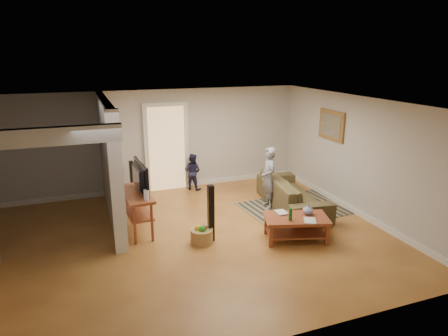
{
  "coord_description": "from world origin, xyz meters",
  "views": [
    {
      "loc": [
        -1.71,
        -6.58,
        3.35
      ],
      "look_at": [
        0.98,
        0.68,
        1.1
      ],
      "focal_mm": 32.0,
      "sensor_mm": 36.0,
      "label": 1
    }
  ],
  "objects": [
    {
      "name": "room_shell",
      "position": [
        -1.07,
        0.43,
        1.46
      ],
      "size": [
        7.54,
        6.02,
        2.52
      ],
      "color": "#ABA9A4",
      "rests_on": "ground"
    },
    {
      "name": "toy_basket",
      "position": [
        0.21,
        -0.23,
        0.15
      ],
      "size": [
        0.41,
        0.41,
        0.37
      ],
      "color": "olive",
      "rests_on": "ground"
    },
    {
      "name": "toddler",
      "position": [
        0.88,
        2.7,
        0.0
      ],
      "size": [
        0.57,
        0.56,
        0.93
      ],
      "primitive_type": "imported",
      "rotation": [
        0.0,
        0.0,
        2.4
      ],
      "color": "#1F1F40",
      "rests_on": "ground"
    },
    {
      "name": "area_rug",
      "position": [
        2.7,
        0.66,
        0.01
      ],
      "size": [
        2.42,
        1.87,
        0.01
      ],
      "primitive_type": "cube",
      "rotation": [
        0.0,
        0.0,
        0.1
      ],
      "color": "black",
      "rests_on": "ground"
    },
    {
      "name": "speaker_left",
      "position": [
        0.4,
        -0.2,
        0.54
      ],
      "size": [
        0.11,
        0.11,
        1.08
      ],
      "primitive_type": "cube",
      "rotation": [
        0.0,
        0.0,
        0.0
      ],
      "color": "black",
      "rests_on": "ground"
    },
    {
      "name": "child",
      "position": [
        2.11,
        0.92,
        0.0
      ],
      "size": [
        0.4,
        0.54,
        1.38
      ],
      "primitive_type": "imported",
      "rotation": [
        0.0,
        0.0,
        -1.71
      ],
      "color": "gray",
      "rests_on": "ground"
    },
    {
      "name": "speaker_right",
      "position": [
        -0.62,
        2.7,
        0.44
      ],
      "size": [
        0.09,
        0.09,
        0.89
      ],
      "primitive_type": "cube",
      "rotation": [
        0.0,
        0.0,
        0.04
      ],
      "color": "black",
      "rests_on": "ground"
    },
    {
      "name": "ground",
      "position": [
        0.0,
        0.0,
        0.0
      ],
      "size": [
        7.5,
        7.5,
        0.0
      ],
      "primitive_type": "plane",
      "color": "brown",
      "rests_on": "ground"
    },
    {
      "name": "sofa",
      "position": [
        2.6,
        0.7,
        0.0
      ],
      "size": [
        1.21,
        2.44,
        0.68
      ],
      "primitive_type": "imported",
      "rotation": [
        0.0,
        0.0,
        1.44
      ],
      "color": "#4E4927",
      "rests_on": "ground"
    },
    {
      "name": "coffee_table",
      "position": [
        1.9,
        -0.7,
        0.35
      ],
      "size": [
        1.3,
        0.99,
        0.68
      ],
      "rotation": [
        0.0,
        0.0,
        -0.3
      ],
      "color": "brown",
      "rests_on": "ground"
    },
    {
      "name": "tv_console",
      "position": [
        -0.79,
        0.68,
        0.72
      ],
      "size": [
        0.55,
        1.29,
        1.09
      ],
      "rotation": [
        0.0,
        0.0,
        0.06
      ],
      "color": "brown",
      "rests_on": "ground"
    }
  ]
}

